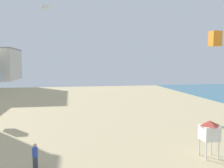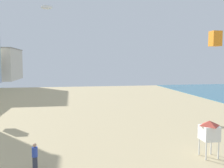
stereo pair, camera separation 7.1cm
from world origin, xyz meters
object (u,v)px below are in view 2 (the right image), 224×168
(kite_flyer, at_px, (35,155))
(kite_orange_box, at_px, (215,39))
(lifeguard_stand, at_px, (209,131))
(kite_white_parafoil_2, at_px, (47,7))

(kite_flyer, xyz_separation_m, kite_orange_box, (13.96, 3.74, 7.52))
(lifeguard_stand, relative_size, kite_white_parafoil_2, 1.21)
(kite_flyer, bearing_deg, kite_orange_box, -102.26)
(kite_flyer, relative_size, lifeguard_stand, 0.64)
(lifeguard_stand, height_order, kite_white_parafoil_2, kite_white_parafoil_2)
(lifeguard_stand, distance_m, kite_white_parafoil_2, 36.15)
(lifeguard_stand, bearing_deg, kite_white_parafoil_2, 105.27)
(lifeguard_stand, distance_m, kite_orange_box, 7.92)
(kite_orange_box, xyz_separation_m, kite_white_parafoil_2, (-15.74, 26.80, 7.73))
(kite_orange_box, bearing_deg, kite_white_parafoil_2, 120.43)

